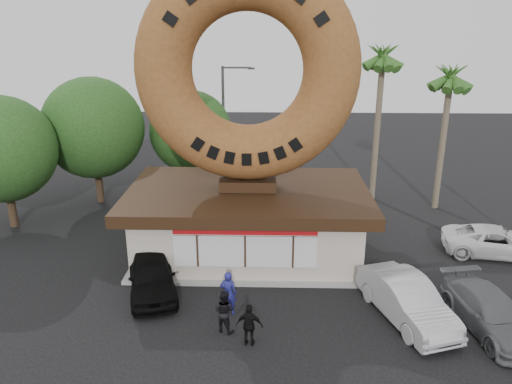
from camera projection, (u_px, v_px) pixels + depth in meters
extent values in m
plane|color=black|center=(242.00, 324.00, 18.60)|extent=(90.00, 90.00, 0.00)
cube|color=beige|center=(248.00, 224.00, 23.78)|extent=(10.00, 6.00, 3.00)
cube|color=#999993|center=(248.00, 251.00, 24.25)|extent=(10.60, 6.60, 0.15)
cube|color=#3F3F3F|center=(248.00, 194.00, 23.27)|extent=(10.00, 6.00, 0.10)
cube|color=black|center=(248.00, 195.00, 23.29)|extent=(11.20, 7.20, 0.55)
cube|color=silver|center=(245.00, 251.00, 20.88)|extent=(6.00, 0.12, 1.40)
cube|color=red|center=(245.00, 230.00, 20.54)|extent=(6.00, 0.10, 0.45)
cube|color=black|center=(248.00, 183.00, 23.11)|extent=(2.60, 1.40, 0.50)
torus|color=#96572B|center=(247.00, 70.00, 21.43)|extent=(9.76, 2.49, 9.76)
cylinder|color=#473321|center=(98.00, 176.00, 30.58)|extent=(0.44, 0.44, 3.30)
sphere|color=#1C3F16|center=(93.00, 128.00, 29.60)|extent=(6.00, 6.00, 6.00)
cylinder|color=#473321|center=(193.00, 171.00, 32.41)|extent=(0.44, 0.44, 2.86)
sphere|color=#1C3F16|center=(191.00, 132.00, 31.55)|extent=(5.20, 5.20, 5.20)
cylinder|color=#473321|center=(10.00, 199.00, 26.93)|extent=(0.44, 0.44, 3.08)
sphere|color=#1C3F16|center=(2.00, 149.00, 26.02)|extent=(5.60, 5.60, 5.60)
cylinder|color=#726651|center=(377.00, 129.00, 30.16)|extent=(0.36, 0.36, 9.00)
cylinder|color=#726651|center=(443.00, 143.00, 28.82)|extent=(0.36, 0.36, 8.00)
cylinder|color=#59595E|center=(224.00, 129.00, 32.46)|extent=(0.18, 0.18, 8.00)
cylinder|color=#59595E|center=(237.00, 68.00, 31.16)|extent=(1.80, 0.12, 0.12)
cube|color=#59595E|center=(251.00, 68.00, 31.15)|extent=(0.45, 0.20, 0.12)
imported|color=navy|center=(228.00, 293.00, 19.00)|extent=(0.69, 0.50, 1.77)
imported|color=black|center=(224.00, 311.00, 17.93)|extent=(0.97, 0.88, 1.62)
imported|color=black|center=(249.00, 325.00, 17.15)|extent=(0.97, 0.52, 1.58)
imported|color=black|center=(152.00, 275.00, 20.53)|extent=(3.03, 4.92, 1.56)
imported|color=#B6B5BB|center=(407.00, 300.00, 18.67)|extent=(3.15, 5.17, 1.61)
imported|color=slate|center=(491.00, 312.00, 18.09)|extent=(2.71, 5.03, 1.38)
imported|color=silver|center=(496.00, 241.00, 23.89)|extent=(5.20, 3.00, 1.36)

